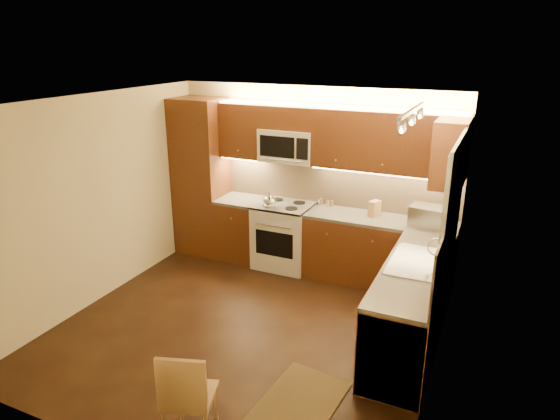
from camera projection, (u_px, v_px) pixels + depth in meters
The scene contains 37 objects.
floor at pixel (248, 327), 5.60m from camera, with size 4.00×4.00×0.01m, color black.
ceiling at pixel (242, 102), 4.79m from camera, with size 4.00×4.00×0.01m, color beige.
wall_back at pixel (313, 178), 6.92m from camera, with size 4.00×0.01×2.50m, color beige.
wall_front at pixel (110, 315), 3.47m from camera, with size 4.00×0.01×2.50m, color beige.
wall_left at pixel (99, 200), 5.98m from camera, with size 0.01×4.00×2.50m, color beige.
wall_right at pixel (444, 256), 4.41m from camera, with size 0.01×4.00×2.50m, color beige.
pantry at pixel (201, 177), 7.34m from camera, with size 0.70×0.60×2.30m, color #421C0E.
base_cab_back_left at pixel (242, 229), 7.31m from camera, with size 0.62×0.60×0.86m, color #421C0E.
counter_back_left at pixel (241, 200), 7.17m from camera, with size 0.62×0.60×0.04m, color #3D3A38.
base_cab_back_right at pixel (378, 252), 6.52m from camera, with size 1.92×0.60×0.86m, color #421C0E.
counter_back_right at pixel (380, 220), 6.37m from camera, with size 1.92×0.60×0.04m, color #3D3A38.
base_cab_right at pixel (410, 309), 5.14m from camera, with size 0.60×2.00×0.86m, color #421C0E.
counter_right at pixel (414, 270), 4.99m from camera, with size 0.60×2.00×0.04m, color #3D3A38.
dishwasher at pixel (396, 345), 4.54m from camera, with size 0.58×0.60×0.84m, color silver.
backsplash_back at pixel (337, 184), 6.79m from camera, with size 3.30×0.02×0.60m, color tan.
backsplash_right at pixel (448, 245), 4.78m from camera, with size 0.02×2.00×0.60m, color tan.
upper_cab_back_left at pixel (244, 130), 6.95m from camera, with size 0.62×0.35×0.75m, color #421C0E.
upper_cab_back_right at pixel (388, 142), 6.16m from camera, with size 1.92×0.35×0.75m, color #421C0E.
upper_cab_bridge at pixel (289, 117), 6.61m from camera, with size 0.76×0.35×0.31m, color #421C0E.
upper_cab_right_corner at pixel (450, 154), 5.48m from camera, with size 0.35×0.50×0.75m, color #421C0E.
stove at pixel (284, 235), 7.01m from camera, with size 0.76×0.65×0.92m, color silver, non-canonical shape.
microwave at pixel (288, 145), 6.72m from camera, with size 0.76×0.38×0.44m, color silver, non-canonical shape.
window_frame at pixel (453, 201), 4.78m from camera, with size 0.03×1.44×1.24m, color silver.
window_blinds at pixel (451, 201), 4.78m from camera, with size 0.02×1.36×1.16m, color silver.
sink at pixel (417, 256), 5.09m from camera, with size 0.52×0.86×0.15m, color silver, non-canonical shape.
faucet at pixel (436, 252), 5.00m from camera, with size 0.20×0.04×0.30m, color silver, non-canonical shape.
track_light_bar at pixel (412, 110), 4.54m from camera, with size 0.04×1.20×0.03m, color silver.
kettle at pixel (269, 200), 6.71m from camera, with size 0.18×0.18×0.21m, color silver, non-canonical shape.
toaster_oven at pixel (427, 216), 6.11m from camera, with size 0.41×0.31×0.24m, color silver.
knife_block at pixel (375, 209), 6.42m from camera, with size 0.09×0.15×0.21m, color #A57F4A.
spice_jar_a at pixel (320, 202), 6.87m from camera, with size 0.04×0.04×0.09m, color silver.
spice_jar_b at pixel (332, 203), 6.83m from camera, with size 0.04×0.04×0.09m, color olive.
spice_jar_c at pixel (328, 203), 6.81m from camera, with size 0.05×0.05×0.10m, color silver.
spice_jar_d at pixel (321, 201), 6.91m from camera, with size 0.05×0.05×0.08m, color #A15D30.
soap_bottle at pixel (451, 231), 5.67m from camera, with size 0.10×0.10×0.22m, color silver.
rug at pixel (300, 402), 4.43m from camera, with size 0.64×0.96×0.01m, color black.
dining_chair at pixel (190, 393), 3.91m from camera, with size 0.38×0.38×0.87m, color #A57F4A, non-canonical shape.
Camera 1 is at (2.35, -4.28, 3.07)m, focal length 31.89 mm.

